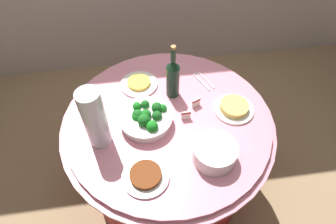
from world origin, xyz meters
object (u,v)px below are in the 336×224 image
(food_plate_fried_egg, at_px, (139,84))
(label_placard_front, at_px, (186,115))
(wine_bottle, at_px, (173,77))
(plate_stack, at_px, (215,153))
(food_plate_noodles, at_px, (234,108))
(label_placard_mid, at_px, (196,102))
(decorative_fruit_vase, at_px, (95,122))
(food_plate_stir_fry, at_px, (146,176))
(serving_tongs, at_px, (203,80))
(broccoli_bowl, at_px, (146,118))

(food_plate_fried_egg, relative_size, label_placard_front, 4.00)
(wine_bottle, bearing_deg, plate_stack, -73.68)
(plate_stack, relative_size, food_plate_noodles, 0.95)
(label_placard_mid, bearing_deg, plate_stack, -87.07)
(decorative_fruit_vase, bearing_deg, plate_stack, -18.64)
(food_plate_stir_fry, height_order, food_plate_noodles, food_plate_noodles)
(food_plate_noodles, distance_m, label_placard_mid, 0.21)
(food_plate_noodles, bearing_deg, food_plate_stir_fry, -146.72)
(decorative_fruit_vase, relative_size, food_plate_stir_fry, 1.55)
(label_placard_front, xyz_separation_m, label_placard_mid, (0.07, 0.08, 0.00))
(food_plate_noodles, bearing_deg, wine_bottle, 151.81)
(plate_stack, distance_m, food_plate_stir_fry, 0.34)
(decorative_fruit_vase, xyz_separation_m, label_placard_mid, (0.52, 0.16, -0.12))
(decorative_fruit_vase, distance_m, label_placard_front, 0.47)
(food_plate_stir_fry, bearing_deg, plate_stack, 9.69)
(decorative_fruit_vase, height_order, serving_tongs, decorative_fruit_vase)
(broccoli_bowl, distance_m, plate_stack, 0.39)
(label_placard_front, bearing_deg, food_plate_fried_egg, 128.25)
(broccoli_bowl, height_order, plate_stack, broccoli_bowl)
(food_plate_fried_egg, distance_m, label_placard_front, 0.37)
(decorative_fruit_vase, xyz_separation_m, food_plate_stir_fry, (0.21, -0.24, -0.14))
(serving_tongs, bearing_deg, broccoli_bowl, -142.86)
(plate_stack, xyz_separation_m, serving_tongs, (0.07, 0.53, -0.04))
(label_placard_mid, bearing_deg, broccoli_bowl, -163.30)
(wine_bottle, distance_m, decorative_fruit_vase, 0.49)
(broccoli_bowl, xyz_separation_m, food_plate_fried_egg, (-0.02, 0.30, -0.03))
(plate_stack, bearing_deg, broccoli_bowl, 139.91)
(broccoli_bowl, bearing_deg, plate_stack, -40.09)
(food_plate_stir_fry, height_order, label_placard_front, label_placard_front)
(label_placard_front, bearing_deg, decorative_fruit_vase, -170.41)
(food_plate_fried_egg, relative_size, food_plate_stir_fry, 1.00)
(plate_stack, bearing_deg, wine_bottle, 106.32)
(wine_bottle, distance_m, food_plate_fried_egg, 0.24)
(broccoli_bowl, height_order, food_plate_fried_egg, broccoli_bowl)
(plate_stack, xyz_separation_m, food_plate_fried_egg, (-0.32, 0.55, -0.03))
(plate_stack, relative_size, food_plate_fried_egg, 0.95)
(plate_stack, xyz_separation_m, decorative_fruit_vase, (-0.54, 0.18, 0.10))
(wine_bottle, relative_size, food_plate_fried_egg, 1.53)
(food_plate_stir_fry, bearing_deg, decorative_fruit_vase, 130.77)
(serving_tongs, bearing_deg, food_plate_fried_egg, 177.25)
(decorative_fruit_vase, bearing_deg, food_plate_noodles, 7.86)
(serving_tongs, bearing_deg, wine_bottle, -157.93)
(broccoli_bowl, xyz_separation_m, label_placard_mid, (0.28, 0.08, -0.01))
(food_plate_fried_egg, bearing_deg, food_plate_noodles, -28.05)
(label_placard_front, bearing_deg, label_placard_mid, 47.78)
(broccoli_bowl, distance_m, food_plate_stir_fry, 0.31)
(food_plate_fried_egg, bearing_deg, food_plate_stir_fry, -91.39)
(food_plate_fried_egg, bearing_deg, broccoli_bowl, -86.45)
(broccoli_bowl, height_order, food_plate_stir_fry, broccoli_bowl)
(label_placard_front, bearing_deg, plate_stack, -70.85)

